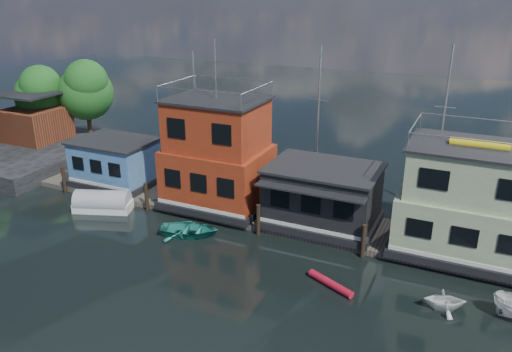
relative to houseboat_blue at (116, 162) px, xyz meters
The scene contains 13 objects.
ground 21.75m from the houseboat_blue, 33.69° to the right, with size 160.00×160.00×0.00m, color black.
dock 18.11m from the houseboat_blue, ahead, with size 48.00×5.00×0.40m, color #595147.
houseboat_blue is the anchor object (origin of this frame).
houseboat_red 9.69m from the houseboat_blue, ahead, with size 7.40×5.90×11.86m.
houseboat_dark 17.50m from the houseboat_blue, ahead, with size 7.40×6.10×4.06m.
houseboat_green 26.53m from the houseboat_blue, ahead, with size 8.40×5.90×7.03m.
pilings 17.92m from the houseboat_blue, ahead, with size 42.28×0.28×2.20m.
background_masts 23.77m from the houseboat_blue, 14.77° to the left, with size 36.40×0.16×12.00m.
shore 13.32m from the houseboat_blue, 163.07° to the left, with size 12.40×15.72×8.24m.
red_kayak 21.37m from the houseboat_blue, 18.42° to the right, with size 0.44×0.44×2.97m, color red.
dinghy_white 26.85m from the houseboat_blue, 13.51° to the right, with size 1.89×2.19×1.15m, color white.
dinghy_teal 11.12m from the houseboat_blue, 25.88° to the right, with size 2.81×3.94×0.82m, color teal.
tarp_runabout 4.86m from the houseboat_blue, 64.13° to the right, with size 4.45×2.93×1.68m.
Camera 1 is at (8.39, -17.79, 15.55)m, focal length 35.00 mm.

